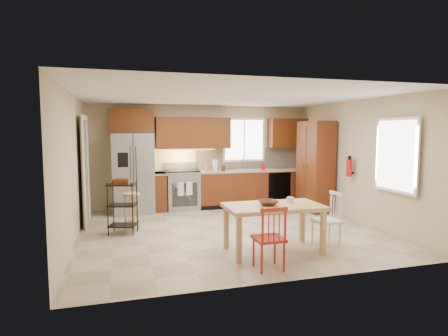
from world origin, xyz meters
TOP-DOWN VIEW (x-y plane):
  - floor at (0.00, 0.00)m, footprint 5.50×5.50m
  - ceiling at (0.00, 0.00)m, footprint 5.50×5.00m
  - wall_back at (0.00, 2.50)m, footprint 5.50×0.02m
  - wall_front at (0.00, -2.50)m, footprint 5.50×0.02m
  - wall_left at (-2.75, 0.00)m, footprint 0.02×5.00m
  - wall_right at (2.75, 0.00)m, footprint 0.02×5.00m
  - refrigerator at (-1.70, 2.12)m, footprint 0.92×0.75m
  - range_stove at (-0.55, 2.19)m, footprint 0.76×0.63m
  - base_cabinet_narrow at (-1.10, 2.20)m, footprint 0.30×0.60m
  - base_cabinet_run at (1.29, 2.20)m, footprint 2.92×0.60m
  - dishwasher at (1.85, 1.91)m, footprint 0.60×0.02m
  - backsplash at (1.29, 2.48)m, footprint 2.92×0.03m
  - upper_over_fridge at (-1.70, 2.33)m, footprint 1.00×0.35m
  - upper_left_block at (-0.25, 2.33)m, footprint 1.80×0.35m
  - upper_right_block at (2.25, 2.33)m, footprint 1.00×0.35m
  - window_back at (1.10, 2.48)m, footprint 1.12×0.04m
  - sink at (1.10, 2.20)m, footprint 0.62×0.46m
  - undercab_glow at (-0.55, 2.30)m, footprint 1.60×0.30m
  - soap_bottle at (1.48, 2.10)m, footprint 0.09×0.09m
  - paper_towel at (0.25, 2.15)m, footprint 0.12×0.12m
  - canister_steel at (0.05, 2.15)m, footprint 0.11×0.11m
  - canister_wood at (0.45, 2.12)m, footprint 0.10×0.10m
  - pantry at (2.43, 1.20)m, footprint 0.50×0.95m
  - fire_extinguisher at (2.63, 0.15)m, footprint 0.12×0.12m
  - window_right at (2.68, -1.15)m, footprint 0.04×1.02m
  - doorway at (-2.67, 1.30)m, footprint 0.04×0.95m
  - dining_table at (0.26, -1.38)m, footprint 1.50×0.86m
  - chair_red at (-0.09, -2.03)m, footprint 0.41×0.41m
  - chair_white at (1.21, -1.33)m, footprint 0.41×0.41m
  - table_bowl at (0.17, -1.38)m, footprint 0.31×0.31m
  - table_jar at (0.59, -1.29)m, footprint 0.11×0.11m
  - bar_stool at (-1.79, 0.63)m, footprint 0.44×0.44m
  - utility_cart at (-1.96, 0.32)m, footprint 0.57×0.50m

SIDE VIEW (x-z plane):
  - floor at x=0.00m, z-range 0.00..0.00m
  - bar_stool at x=-1.79m, z-range 0.00..0.69m
  - dining_table at x=0.26m, z-range 0.00..0.73m
  - chair_red at x=-0.09m, z-range 0.00..0.87m
  - chair_white at x=1.21m, z-range 0.00..0.87m
  - base_cabinet_narrow at x=-1.10m, z-range 0.00..0.90m
  - base_cabinet_run at x=1.29m, z-range 0.00..0.90m
  - dishwasher at x=1.85m, z-range 0.06..0.84m
  - range_stove at x=-0.55m, z-range 0.00..0.92m
  - utility_cart at x=-1.96m, z-range 0.00..0.96m
  - table_bowl at x=0.17m, z-range 0.70..0.77m
  - table_jar at x=0.59m, z-range 0.70..0.82m
  - sink at x=1.10m, z-range 0.78..0.94m
  - refrigerator at x=-1.70m, z-range 0.00..1.82m
  - canister_wood at x=0.45m, z-range 0.90..1.04m
  - canister_steel at x=0.05m, z-range 0.90..1.08m
  - soap_bottle at x=1.48m, z-range 0.90..1.09m
  - paper_towel at x=0.25m, z-range 0.90..1.18m
  - pantry at x=2.43m, z-range 0.00..2.10m
  - doorway at x=-2.67m, z-range 0.00..2.10m
  - fire_extinguisher at x=2.63m, z-range 0.92..1.28m
  - backsplash at x=1.29m, z-range 0.90..1.45m
  - wall_back at x=0.00m, z-range 0.00..2.50m
  - wall_front at x=0.00m, z-range 0.00..2.50m
  - wall_left at x=-2.75m, z-range 0.00..2.50m
  - wall_right at x=2.75m, z-range 0.00..2.50m
  - undercab_glow at x=-0.55m, z-range 1.43..1.43m
  - window_right at x=2.68m, z-range 0.79..2.11m
  - window_back at x=1.10m, z-range 1.09..2.21m
  - upper_left_block at x=-0.25m, z-range 1.45..2.20m
  - upper_right_block at x=2.25m, z-range 1.45..2.20m
  - upper_over_fridge at x=-1.70m, z-range 1.83..2.38m
  - ceiling at x=0.00m, z-range 2.49..2.51m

